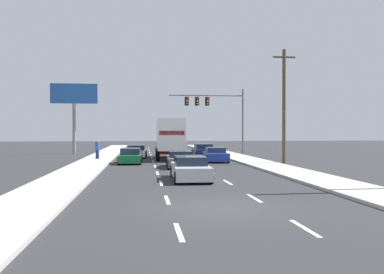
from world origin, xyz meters
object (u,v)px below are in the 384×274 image
object	(u,v)px
car_green	(131,156)
utility_pole_mid	(284,105)
car_white	(136,152)
traffic_signal_mast	(210,106)
car_gray	(180,160)
car_blue	(216,155)
car_silver	(190,169)
pedestrian_near_corner	(97,149)
car_navy	(203,151)
roadside_billboard	(74,102)
box_truck	(170,136)

from	to	relation	value
car_green	utility_pole_mid	world-z (taller)	utility_pole_mid
car_white	traffic_signal_mast	bearing A→B (deg)	26.48
car_gray	utility_pole_mid	world-z (taller)	utility_pole_mid
car_gray	utility_pole_mid	size ratio (longest dim) A/B	0.49
utility_pole_mid	car_blue	bearing A→B (deg)	147.88
car_green	car_silver	size ratio (longest dim) A/B	0.88
car_white	traffic_signal_mast	size ratio (longest dim) A/B	0.55
car_white	car_blue	world-z (taller)	car_white
car_green	pedestrian_near_corner	xyz separation A→B (m)	(-3.05, 3.93, 0.41)
car_navy	roadside_billboard	world-z (taller)	roadside_billboard
car_silver	car_blue	bearing A→B (deg)	73.86
utility_pole_mid	car_gray	bearing A→B (deg)	-166.78
car_gray	car_blue	distance (m)	6.19
car_white	pedestrian_near_corner	size ratio (longest dim) A/B	2.73
car_navy	pedestrian_near_corner	bearing A→B (deg)	-162.22
car_green	car_silver	world-z (taller)	car_silver
car_blue	roadside_billboard	distance (m)	20.29
car_gray	car_white	bearing A→B (deg)	105.64
car_green	car_navy	bearing A→B (deg)	45.53
car_gray	traffic_signal_mast	world-z (taller)	traffic_signal_mast
utility_pole_mid	pedestrian_near_corner	world-z (taller)	utility_pole_mid
car_green	car_navy	size ratio (longest dim) A/B	0.88
traffic_signal_mast	utility_pole_mid	xyz separation A→B (m)	(3.66, -13.72, -0.78)
car_navy	traffic_signal_mast	bearing A→B (deg)	72.19
car_white	car_silver	distance (m)	19.51
car_navy	box_truck	bearing A→B (deg)	-144.70
car_white	box_truck	xyz separation A→B (m)	(3.11, -2.90, 1.58)
car_white	car_blue	xyz separation A→B (m)	(6.79, -6.59, -0.00)
car_navy	car_white	bearing A→B (deg)	176.64
roadside_billboard	box_truck	bearing A→B (deg)	-44.30
pedestrian_near_corner	car_white	bearing A→B (deg)	46.64
car_white	roadside_billboard	world-z (taller)	roadside_billboard
car_silver	traffic_signal_mast	size ratio (longest dim) A/B	0.56
traffic_signal_mast	roadside_billboard	size ratio (longest dim) A/B	1.05
box_truck	car_blue	distance (m)	5.45
car_gray	roadside_billboard	size ratio (longest dim) A/B	0.55
utility_pole_mid	pedestrian_near_corner	size ratio (longest dim) A/B	5.36
car_navy	pedestrian_near_corner	world-z (taller)	pedestrian_near_corner
car_blue	traffic_signal_mast	world-z (taller)	traffic_signal_mast
box_truck	traffic_signal_mast	distance (m)	9.14
car_green	roadside_billboard	world-z (taller)	roadside_billboard
box_truck	utility_pole_mid	xyz separation A→B (m)	(8.62, -6.80, 2.53)
car_white	pedestrian_near_corner	distance (m)	5.00
car_green	roadside_billboard	size ratio (longest dim) A/B	0.51
car_green	roadside_billboard	xyz separation A→B (m)	(-6.79, 14.67, 5.39)
car_green	utility_pole_mid	size ratio (longest dim) A/B	0.46
car_white	utility_pole_mid	distance (m)	15.77
car_silver	roadside_billboard	xyz separation A→B (m)	(-10.28, 26.38, 5.37)
car_navy	roadside_billboard	distance (m)	16.60
car_blue	pedestrian_near_corner	size ratio (longest dim) A/B	2.46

